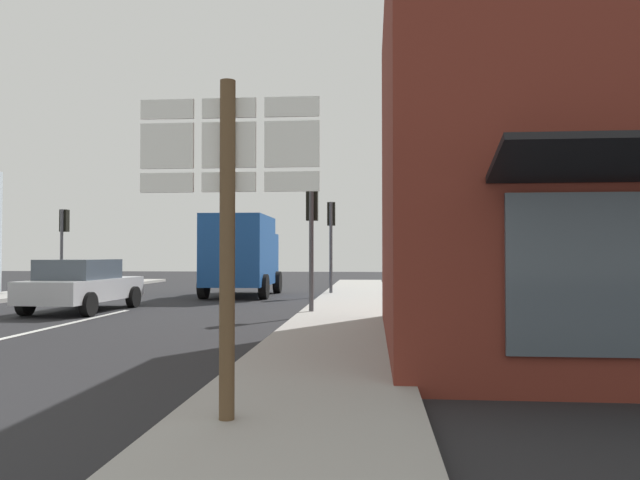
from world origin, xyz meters
TOP-DOWN VIEW (x-y plane):
  - ground_plane at (0.00, 10.00)m, footprint 80.00×80.00m
  - sidewalk_right at (6.34, 8.00)m, footprint 2.38×44.00m
  - brick_storefront_right at (11.37, 5.84)m, footprint 8.19×8.65m
  - sedan_far at (-1.11, 11.55)m, footprint 2.09×4.26m
  - delivery_truck at (2.04, 18.04)m, footprint 2.54×5.03m
  - route_sign_post at (5.73, 0.54)m, footprint 1.66×0.14m
  - traffic_light_far_right at (5.45, 18.36)m, footprint 0.30×0.49m
  - traffic_light_far_left at (-5.45, 18.67)m, footprint 0.30×0.49m
  - traffic_light_near_right at (5.45, 10.91)m, footprint 0.30×0.49m

SIDE VIEW (x-z plane):
  - ground_plane at x=0.00m, z-range 0.00..0.00m
  - sidewalk_right at x=6.34m, z-range 0.00..0.14m
  - sedan_far at x=-1.11m, z-range 0.03..1.50m
  - delivery_truck at x=2.04m, z-range 0.13..3.18m
  - route_sign_post at x=5.73m, z-range 0.40..3.60m
  - traffic_light_near_right at x=5.45m, z-range 0.82..4.22m
  - traffic_light_far_left at x=-5.45m, z-range 0.82..4.25m
  - traffic_light_far_right at x=5.45m, z-range 0.87..4.49m
  - brick_storefront_right at x=11.37m, z-range 0.00..6.46m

